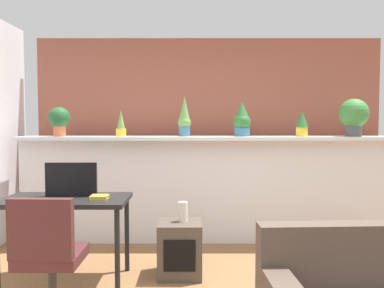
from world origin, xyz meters
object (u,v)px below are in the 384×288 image
Objects in this scene: vase_on_shelf at (181,212)px; office_chair at (47,268)px; desk at (64,208)px; potted_plant_0 at (57,119)px; potted_plant_3 at (240,120)px; side_cube_shelf at (178,249)px; book_on_desk at (97,197)px; potted_plant_5 at (351,115)px; potted_plant_2 at (182,118)px; potted_plant_4 at (300,123)px; tv_monitor at (69,180)px; potted_plant_1 at (119,125)px.

office_chair is at bearing -136.66° from vase_on_shelf.
desk is at bearing -171.47° from vase_on_shelf.
vase_on_shelf is (1.45, -0.97, -0.86)m from potted_plant_0.
potted_plant_3 is 0.79× the size of side_cube_shelf.
side_cube_shelf is 0.89m from book_on_desk.
side_cube_shelf is (-1.99, -1.02, -1.25)m from potted_plant_5.
potted_plant_2 is 1.36m from potted_plant_4.
desk is 2.20× the size of side_cube_shelf.
potted_plant_2 reaches higher than tv_monitor.
potted_plant_5 reaches higher than potted_plant_0.
potted_plant_5 is (1.96, -0.03, 0.03)m from potted_plant_2.
desk is at bearing -109.88° from tv_monitor.
potted_plant_4 is at bearing 35.43° from vase_on_shelf.
potted_plant_3 reaches higher than desk.
desk reaches higher than vase_on_shelf.
potted_plant_1 is 1.46m from vase_on_shelf.
potted_plant_1 reaches higher than office_chair.
potted_plant_4 reaches higher than desk.
office_chair is (0.51, -1.85, -1.06)m from potted_plant_0.
desk is 1.21× the size of office_chair.
book_on_desk is (-0.72, -1.24, -0.70)m from potted_plant_2.
book_on_desk is at bearing -89.30° from potted_plant_1.
book_on_desk is (-2.07, -1.18, -0.64)m from potted_plant_4.
potted_plant_5 reaches higher than side_cube_shelf.
potted_plant_5 is 2.38× the size of vase_on_shelf.
tv_monitor is 0.51× the size of office_chair.
potted_plant_1 is at bearing 90.70° from book_on_desk.
potted_plant_5 is 2.56m from side_cube_shelf.
tv_monitor reaches higher than desk.
potted_plant_4 is (2.80, -0.01, -0.04)m from potted_plant_0.
potted_plant_3 is 2.07m from tv_monitor.
tv_monitor reaches higher than book_on_desk.
potted_plant_2 is at bearing 179.90° from potted_plant_3.
potted_plant_3 is 1.35× the size of potted_plant_4.
potted_plant_4 is at bearing 38.88° from office_chair.
potted_plant_4 is at bearing 23.71° from tv_monitor.
office_chair is 1.30m from vase_on_shelf.
potted_plant_1 is 0.74m from potted_plant_2.
tv_monitor is 0.96m from office_chair.
potted_plant_5 reaches higher than office_chair.
potted_plant_1 reaches higher than side_cube_shelf.
office_chair is at bearing -116.05° from potted_plant_2.
vase_on_shelf is (0.00, -1.02, -0.88)m from potted_plant_2.
potted_plant_0 is 0.68× the size of side_cube_shelf.
potted_plant_5 is at bearing 0.39° from potted_plant_0.
tv_monitor is at bearing -160.18° from potted_plant_5.
potted_plant_2 is 3.18× the size of book_on_desk.
side_cube_shelf is at bearing 3.01° from tv_monitor.
potted_plant_2 is at bearing 88.82° from side_cube_shelf.
office_chair is at bearing -81.92° from desk.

